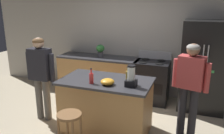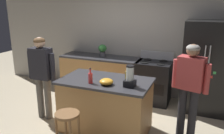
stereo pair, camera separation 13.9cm
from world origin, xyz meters
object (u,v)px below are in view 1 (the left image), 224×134
(bar_stool, at_px, (70,123))
(mixing_bowl, at_px, (108,82))
(kitchen_island, at_px, (106,105))
(person_by_sink_right, at_px, (190,82))
(potted_plant, at_px, (100,50))
(bottle_vinegar, at_px, (127,75))
(blender_appliance, at_px, (131,77))
(stove_range, at_px, (151,81))
(person_by_island_left, at_px, (41,72))
(refrigerator, at_px, (203,67))
(bottle_soda, at_px, (91,78))

(bar_stool, distance_m, mixing_bowl, 0.86)
(kitchen_island, relative_size, person_by_sink_right, 0.97)
(potted_plant, relative_size, bottle_vinegar, 1.27)
(kitchen_island, distance_m, blender_appliance, 0.79)
(potted_plant, relative_size, blender_appliance, 0.88)
(blender_appliance, bearing_deg, stove_range, 89.04)
(kitchen_island, xyz_separation_m, bottle_vinegar, (0.34, 0.12, 0.55))
(kitchen_island, distance_m, mixing_bowl, 0.57)
(kitchen_island, bearing_deg, potted_plant, 116.11)
(stove_range, bearing_deg, person_by_island_left, -138.87)
(mixing_bowl, bearing_deg, refrigerator, 49.44)
(refrigerator, relative_size, bottle_soda, 7.32)
(bottle_soda, bearing_deg, person_by_sink_right, 18.76)
(blender_appliance, distance_m, bottle_vinegar, 0.30)
(blender_appliance, bearing_deg, potted_plant, 126.35)
(person_by_island_left, relative_size, blender_appliance, 4.73)
(bar_stool, height_order, blender_appliance, blender_appliance)
(bottle_soda, bearing_deg, potted_plant, 108.58)
(refrigerator, distance_m, potted_plant, 2.34)
(bottle_vinegar, xyz_separation_m, bottle_soda, (-0.50, -0.36, 0.01))
(refrigerator, bearing_deg, potted_plant, 178.76)
(stove_range, distance_m, person_by_sink_right, 1.59)
(person_by_island_left, relative_size, mixing_bowl, 7.24)
(stove_range, distance_m, person_by_island_left, 2.44)
(kitchen_island, bearing_deg, bottle_vinegar, 19.85)
(potted_plant, height_order, bottle_vinegar, potted_plant)
(kitchen_island, bearing_deg, mixing_bowl, -61.94)
(person_by_island_left, bearing_deg, stove_range, 41.13)
(kitchen_island, height_order, person_by_sink_right, person_by_sink_right)
(person_by_island_left, bearing_deg, kitchen_island, 2.07)
(stove_range, xyz_separation_m, person_by_island_left, (-1.80, -1.57, 0.49))
(stove_range, distance_m, potted_plant, 1.42)
(refrigerator, bearing_deg, person_by_island_left, -151.61)
(person_by_sink_right, height_order, blender_appliance, person_by_sink_right)
(kitchen_island, bearing_deg, bottle_soda, -123.55)
(person_by_island_left, height_order, blender_appliance, person_by_island_left)
(bottle_vinegar, bearing_deg, potted_plant, 127.69)
(person_by_sink_right, height_order, mixing_bowl, person_by_sink_right)
(bar_stool, bearing_deg, mixing_bowl, 61.44)
(stove_range, relative_size, person_by_island_left, 0.70)
(bottle_soda, relative_size, mixing_bowl, 1.15)
(stove_range, relative_size, bottle_soda, 4.38)
(blender_appliance, bearing_deg, kitchen_island, 164.30)
(bottle_vinegar, distance_m, mixing_bowl, 0.41)
(stove_range, height_order, mixing_bowl, stove_range)
(person_by_sink_right, bearing_deg, bar_stool, -144.88)
(person_by_island_left, xyz_separation_m, bottle_vinegar, (1.63, 0.17, 0.06))
(blender_appliance, height_order, bottle_vinegar, blender_appliance)
(person_by_island_left, relative_size, person_by_sink_right, 1.00)
(bottle_vinegar, height_order, bottle_soda, bottle_soda)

